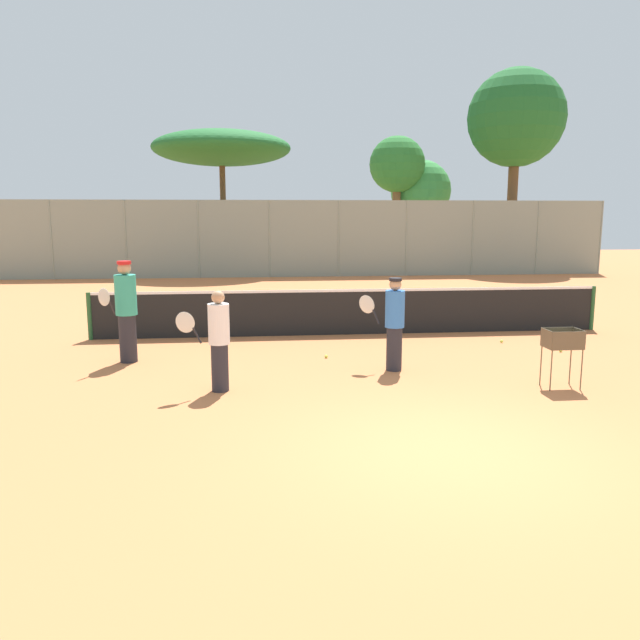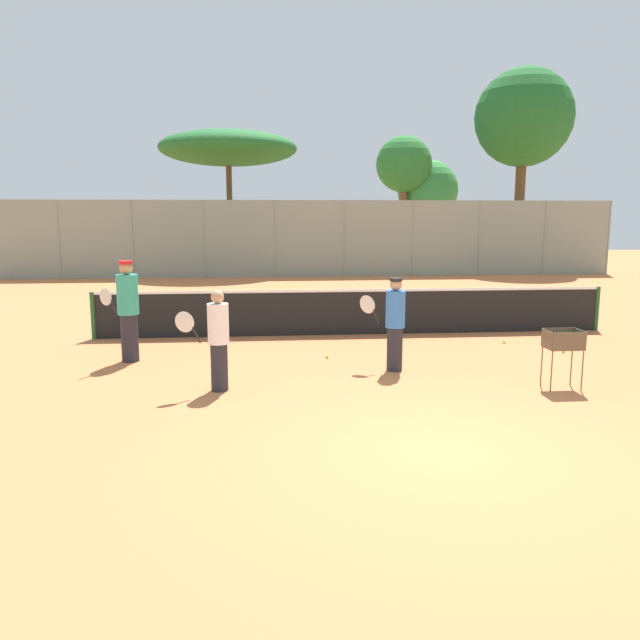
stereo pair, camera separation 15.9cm
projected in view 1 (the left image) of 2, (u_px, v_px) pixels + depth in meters
ground_plane at (446, 451)px, 7.44m from camera, size 80.00×80.00×0.00m
tennis_net at (352, 311)px, 14.55m from camera, size 11.97×0.10×1.07m
back_fence at (304, 239)px, 27.84m from camera, size 28.06×0.08×3.40m
tree_0 at (421, 191)px, 33.53m from camera, size 3.23×3.23×5.66m
tree_1 at (397, 166)px, 32.25m from camera, size 2.88×2.88×6.77m
tree_2 at (222, 149)px, 29.56m from camera, size 6.56×6.56×6.69m
tree_3 at (516, 119)px, 30.82m from camera, size 4.78×4.78×9.87m
player_white_outfit at (126, 310)px, 11.76m from camera, size 0.59×0.88×1.93m
player_red_cap at (394, 323)px, 11.15m from camera, size 0.82×0.54×1.68m
player_yellow_shirt at (218, 340)px, 9.83m from camera, size 0.86×0.38×1.62m
ball_cart at (563, 343)px, 10.05m from camera, size 0.56×0.41×0.96m
tennis_ball_0 at (580, 333)px, 14.59m from camera, size 0.07×0.07×0.07m
tennis_ball_1 at (502, 341)px, 13.69m from camera, size 0.07×0.07×0.07m
tennis_ball_2 at (326, 356)px, 12.24m from camera, size 0.07×0.07×0.07m
tennis_ball_3 at (556, 335)px, 14.35m from camera, size 0.07×0.07×0.07m
tennis_ball_4 at (561, 350)px, 12.76m from camera, size 0.07×0.07×0.07m
parked_car at (270, 256)px, 32.17m from camera, size 4.20×1.70×1.60m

